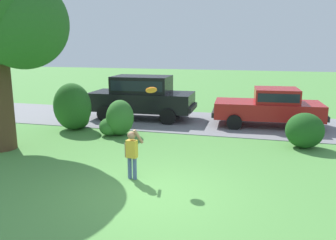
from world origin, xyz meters
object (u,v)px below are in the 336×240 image
(parked_sedan, at_px, (270,106))
(frisbee, at_px, (151,90))
(child_thrower, at_px, (132,151))
(parked_suv, at_px, (142,95))

(parked_sedan, relative_size, frisbee, 14.30)
(parked_sedan, relative_size, child_thrower, 3.51)
(child_thrower, bearing_deg, frisbee, 54.78)
(parked_suv, xyz_separation_m, frisbee, (2.51, -6.41, 1.09))
(parked_sedan, relative_size, parked_suv, 0.95)
(child_thrower, xyz_separation_m, frisbee, (0.35, 0.50, 1.45))
(parked_suv, bearing_deg, parked_sedan, -0.26)
(child_thrower, bearing_deg, parked_sedan, 64.17)
(parked_sedan, distance_m, parked_suv, 5.50)
(frisbee, bearing_deg, parked_sedan, 64.98)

